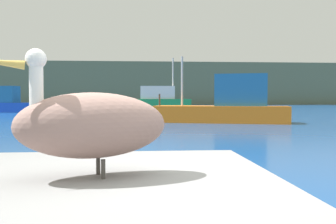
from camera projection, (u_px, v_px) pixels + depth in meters
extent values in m
cube|color=#5B664C|center=(140.00, 84.00, 83.38)|extent=(140.00, 12.58, 8.86)
ellipsoid|color=gray|center=(93.00, 125.00, 2.63)|extent=(1.15, 0.77, 0.46)
cylinder|color=white|center=(36.00, 91.00, 2.48)|extent=(0.09, 0.09, 0.33)
sphere|color=white|center=(36.00, 59.00, 2.48)|extent=(0.14, 0.14, 0.14)
cylinder|color=#4C4742|center=(103.00, 169.00, 2.58)|extent=(0.03, 0.03, 0.13)
cylinder|color=#4C4742|center=(98.00, 165.00, 2.74)|extent=(0.03, 0.03, 0.13)
cube|color=orange|center=(221.00, 114.00, 21.79)|extent=(7.86, 4.34, 0.95)
cube|color=#1E6099|center=(241.00, 90.00, 21.50)|extent=(3.20, 2.37, 1.79)
cylinder|color=#B2B2B2|center=(182.00, 81.00, 22.21)|extent=(0.12, 0.12, 2.88)
cylinder|color=#3F382D|center=(160.00, 100.00, 22.55)|extent=(0.10, 0.10, 0.70)
cube|color=#1E8C4C|center=(146.00, 107.00, 32.98)|extent=(7.84, 2.62, 1.32)
cube|color=silver|center=(158.00, 93.00, 32.95)|extent=(3.03, 2.00, 1.11)
cylinder|color=#B2B2B2|center=(173.00, 78.00, 32.91)|extent=(0.12, 0.12, 3.56)
cube|color=blue|center=(9.00, 107.00, 37.73)|extent=(6.14, 3.00, 0.94)
cube|color=#1E6099|center=(9.00, 94.00, 37.68)|extent=(1.89, 1.89, 1.65)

